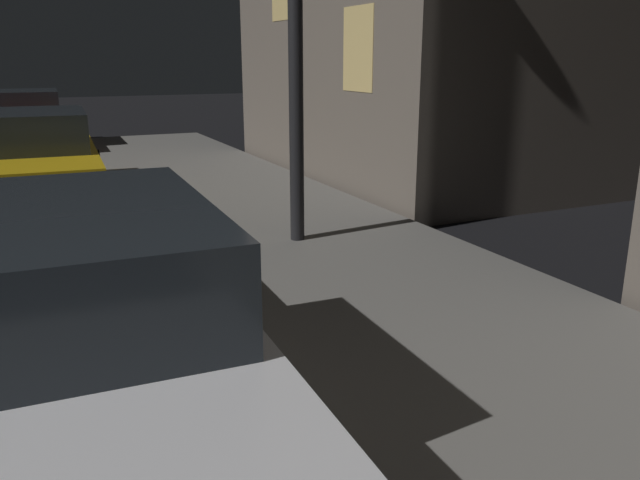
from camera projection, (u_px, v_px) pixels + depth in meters
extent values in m
cube|color=silver|center=(71.00, 347.00, 3.67)|extent=(1.89, 4.37, 0.64)
cube|color=#1E2328|center=(61.00, 259.00, 3.36)|extent=(1.61, 2.15, 0.56)
cylinder|color=black|center=(181.00, 290.00, 5.25)|extent=(0.24, 0.67, 0.66)
cube|color=gold|center=(35.00, 171.00, 9.39)|extent=(1.95, 4.44, 0.64)
cube|color=#1E2328|center=(30.00, 130.00, 9.31)|extent=(1.62, 2.16, 0.56)
cylinder|color=black|center=(94.00, 169.00, 10.98)|extent=(0.25, 0.67, 0.66)
cylinder|color=black|center=(106.00, 200.00, 8.57)|extent=(0.25, 0.67, 0.66)
cube|color=maroon|center=(26.00, 127.00, 15.34)|extent=(1.92, 4.49, 0.64)
cube|color=#1E2328|center=(23.00, 102.00, 15.16)|extent=(1.62, 2.22, 0.56)
cylinder|color=black|center=(65.00, 130.00, 16.95)|extent=(0.24, 0.67, 0.66)
cylinder|color=black|center=(69.00, 142.00, 14.52)|extent=(0.24, 0.67, 0.66)
cylinder|color=black|center=(295.00, 5.00, 6.69)|extent=(0.16, 0.16, 5.11)
cube|color=#F2D17F|center=(359.00, 49.00, 9.26)|extent=(0.06, 0.90, 1.20)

